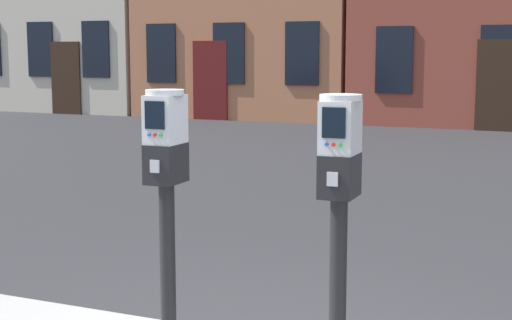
% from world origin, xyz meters
% --- Properties ---
extents(parking_meter_near_kerb, '(0.22, 0.25, 1.48)m').
position_xyz_m(parking_meter_near_kerb, '(-0.56, -0.16, 1.16)').
color(parking_meter_near_kerb, black).
rests_on(parking_meter_near_kerb, sidewalk_slab).
extents(parking_meter_twin_adjacent, '(0.22, 0.25, 1.48)m').
position_xyz_m(parking_meter_twin_adjacent, '(0.45, -0.16, 1.16)').
color(parking_meter_twin_adjacent, black).
rests_on(parking_meter_twin_adjacent, sidewalk_slab).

